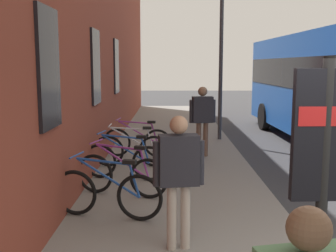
{
  "coord_description": "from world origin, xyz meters",
  "views": [
    {
      "loc": [
        -3.48,
        1.89,
        2.45
      ],
      "look_at": [
        3.21,
        1.91,
        1.45
      ],
      "focal_mm": 44.17,
      "sensor_mm": 36.0,
      "label": 1
    }
  ],
  "objects_px": {
    "bicycle_by_door": "(131,150)",
    "city_bus": "(335,83)",
    "bicycle_leaning_wall": "(122,174)",
    "pedestrian_crossing_street": "(202,114)",
    "pedestrian_near_bus": "(179,169)",
    "street_lamp": "(221,34)",
    "bicycle_beside_lamp": "(107,193)",
    "bicycle_end_of_row": "(125,161)",
    "transit_info_sign": "(324,154)",
    "bicycle_under_window": "(137,142)"
  },
  "relations": [
    {
      "from": "bicycle_under_window",
      "to": "transit_info_sign",
      "type": "relative_size",
      "value": 0.74
    },
    {
      "from": "transit_info_sign",
      "to": "pedestrian_near_bus",
      "type": "distance_m",
      "value": 2.09
    },
    {
      "from": "bicycle_beside_lamp",
      "to": "bicycle_end_of_row",
      "type": "relative_size",
      "value": 1.0
    },
    {
      "from": "transit_info_sign",
      "to": "city_bus",
      "type": "xyz_separation_m",
      "value": [
        8.88,
        -3.6,
        0.2
      ]
    },
    {
      "from": "bicycle_end_of_row",
      "to": "pedestrian_near_bus",
      "type": "relative_size",
      "value": 1.02
    },
    {
      "from": "pedestrian_near_bus",
      "to": "street_lamp",
      "type": "relative_size",
      "value": 0.31
    },
    {
      "from": "bicycle_end_of_row",
      "to": "pedestrian_near_bus",
      "type": "height_order",
      "value": "pedestrian_near_bus"
    },
    {
      "from": "bicycle_by_door",
      "to": "street_lamp",
      "type": "xyz_separation_m",
      "value": [
        3.55,
        -2.46,
        2.87
      ]
    },
    {
      "from": "bicycle_beside_lamp",
      "to": "bicycle_under_window",
      "type": "height_order",
      "value": "same"
    },
    {
      "from": "bicycle_by_door",
      "to": "bicycle_beside_lamp",
      "type": "bearing_deg",
      "value": 178.65
    },
    {
      "from": "bicycle_under_window",
      "to": "bicycle_beside_lamp",
      "type": "bearing_deg",
      "value": 178.19
    },
    {
      "from": "city_bus",
      "to": "pedestrian_crossing_street",
      "type": "height_order",
      "value": "city_bus"
    },
    {
      "from": "bicycle_end_of_row",
      "to": "city_bus",
      "type": "bearing_deg",
      "value": -55.28
    },
    {
      "from": "pedestrian_crossing_street",
      "to": "pedestrian_near_bus",
      "type": "distance_m",
      "value": 5.44
    },
    {
      "from": "bicycle_by_door",
      "to": "pedestrian_near_bus",
      "type": "xyz_separation_m",
      "value": [
        -4.31,
        -0.99,
        0.66
      ]
    },
    {
      "from": "city_bus",
      "to": "pedestrian_near_bus",
      "type": "bearing_deg",
      "value": 146.6
    },
    {
      "from": "street_lamp",
      "to": "pedestrian_crossing_street",
      "type": "bearing_deg",
      "value": 163.18
    },
    {
      "from": "bicycle_end_of_row",
      "to": "city_bus",
      "type": "height_order",
      "value": "city_bus"
    },
    {
      "from": "bicycle_leaning_wall",
      "to": "street_lamp",
      "type": "xyz_separation_m",
      "value": [
        5.71,
        -2.44,
        2.87
      ]
    },
    {
      "from": "bicycle_leaning_wall",
      "to": "bicycle_end_of_row",
      "type": "relative_size",
      "value": 0.98
    },
    {
      "from": "bicycle_beside_lamp",
      "to": "bicycle_under_window",
      "type": "distance_m",
      "value": 4.27
    },
    {
      "from": "pedestrian_crossing_street",
      "to": "street_lamp",
      "type": "relative_size",
      "value": 0.32
    },
    {
      "from": "bicycle_leaning_wall",
      "to": "bicycle_by_door",
      "type": "height_order",
      "value": "same"
    },
    {
      "from": "bicycle_beside_lamp",
      "to": "pedestrian_near_bus",
      "type": "xyz_separation_m",
      "value": [
        -1.06,
        -1.06,
        0.66
      ]
    },
    {
      "from": "transit_info_sign",
      "to": "pedestrian_crossing_street",
      "type": "bearing_deg",
      "value": 3.64
    },
    {
      "from": "bicycle_under_window",
      "to": "pedestrian_near_bus",
      "type": "bearing_deg",
      "value": -170.1
    },
    {
      "from": "bicycle_under_window",
      "to": "transit_info_sign",
      "type": "distance_m",
      "value": 7.38
    },
    {
      "from": "city_bus",
      "to": "street_lamp",
      "type": "height_order",
      "value": "street_lamp"
    },
    {
      "from": "bicycle_leaning_wall",
      "to": "pedestrian_crossing_street",
      "type": "height_order",
      "value": "pedestrian_crossing_street"
    },
    {
      "from": "bicycle_beside_lamp",
      "to": "pedestrian_near_bus",
      "type": "bearing_deg",
      "value": -134.94
    },
    {
      "from": "transit_info_sign",
      "to": "street_lamp",
      "type": "xyz_separation_m",
      "value": [
        9.51,
        -0.3,
        1.66
      ]
    },
    {
      "from": "bicycle_by_door",
      "to": "city_bus",
      "type": "height_order",
      "value": "city_bus"
    },
    {
      "from": "bicycle_under_window",
      "to": "city_bus",
      "type": "xyz_separation_m",
      "value": [
        1.91,
        -5.7,
        1.41
      ]
    },
    {
      "from": "bicycle_end_of_row",
      "to": "bicycle_by_door",
      "type": "relative_size",
      "value": 0.99
    },
    {
      "from": "transit_info_sign",
      "to": "bicycle_under_window",
      "type": "bearing_deg",
      "value": 16.77
    },
    {
      "from": "bicycle_by_door",
      "to": "transit_info_sign",
      "type": "height_order",
      "value": "transit_info_sign"
    },
    {
      "from": "pedestrian_crossing_street",
      "to": "pedestrian_near_bus",
      "type": "xyz_separation_m",
      "value": [
        -5.39,
        0.72,
        -0.04
      ]
    },
    {
      "from": "bicycle_by_door",
      "to": "transit_info_sign",
      "type": "xyz_separation_m",
      "value": [
        -5.95,
        -2.16,
        1.21
      ]
    },
    {
      "from": "bicycle_leaning_wall",
      "to": "pedestrian_near_bus",
      "type": "relative_size",
      "value": 1.0
    },
    {
      "from": "bicycle_by_door",
      "to": "pedestrian_near_bus",
      "type": "distance_m",
      "value": 4.47
    },
    {
      "from": "pedestrian_near_bus",
      "to": "bicycle_beside_lamp",
      "type": "bearing_deg",
      "value": 45.06
    },
    {
      "from": "bicycle_beside_lamp",
      "to": "city_bus",
      "type": "xyz_separation_m",
      "value": [
        6.17,
        -5.84,
        1.41
      ]
    },
    {
      "from": "bicycle_beside_lamp",
      "to": "bicycle_by_door",
      "type": "xyz_separation_m",
      "value": [
        3.25,
        -0.08,
        0.0
      ]
    },
    {
      "from": "bicycle_by_door",
      "to": "transit_info_sign",
      "type": "distance_m",
      "value": 6.45
    },
    {
      "from": "bicycle_under_window",
      "to": "pedestrian_near_bus",
      "type": "distance_m",
      "value": 5.45
    },
    {
      "from": "bicycle_leaning_wall",
      "to": "pedestrian_crossing_street",
      "type": "xyz_separation_m",
      "value": [
        3.23,
        -1.69,
        0.7
      ]
    },
    {
      "from": "bicycle_by_door",
      "to": "street_lamp",
      "type": "bearing_deg",
      "value": -34.68
    },
    {
      "from": "bicycle_under_window",
      "to": "city_bus",
      "type": "relative_size",
      "value": 0.17
    },
    {
      "from": "transit_info_sign",
      "to": "pedestrian_crossing_street",
      "type": "xyz_separation_m",
      "value": [
        7.03,
        0.45,
        -0.51
      ]
    },
    {
      "from": "bicycle_end_of_row",
      "to": "transit_info_sign",
      "type": "bearing_deg",
      "value": -155.64
    }
  ]
}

